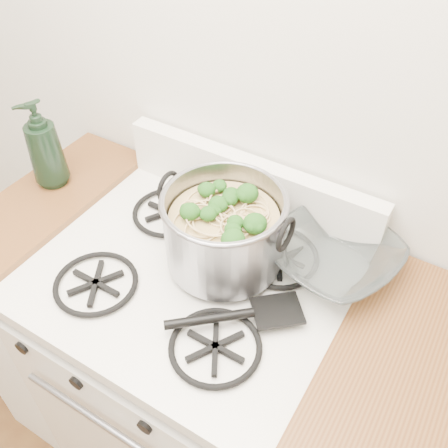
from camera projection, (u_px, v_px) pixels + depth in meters
The scene contains 6 objects.
gas_range at pixel (196, 372), 1.55m from camera, with size 0.76×0.66×0.92m.
counter_left at pixel (75, 300), 1.73m from camera, with size 0.25×0.65×0.92m.
stock_pot at pixel (224, 231), 1.18m from camera, with size 0.33×0.30×0.20m.
spatula at pixel (278, 309), 1.12m from camera, with size 0.29×0.31×0.02m, color black, non-canonical shape.
glass_bowl at pixel (332, 261), 1.22m from camera, with size 0.12×0.12×0.03m, color white.
bottle at pixel (44, 144), 1.38m from camera, with size 0.10×0.10×0.26m, color black.
Camera 1 is at (0.50, 0.61, 1.84)m, focal length 40.00 mm.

